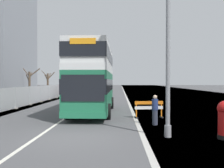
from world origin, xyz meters
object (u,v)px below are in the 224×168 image
at_px(double_decker_bus, 93,78).
at_px(lamppost_foreground, 168,31).
at_px(car_receding_mid, 82,89).
at_px(roadworks_barrier, 149,107).
at_px(car_oncoming_near, 75,91).
at_px(pedestrian_at_kerb, 155,110).

bearing_deg(double_decker_bus, lamppost_foreground, -62.81).
height_order(lamppost_foreground, car_receding_mid, lamppost_foreground).
height_order(double_decker_bus, roadworks_barrier, double_decker_bus).
relative_size(double_decker_bus, car_oncoming_near, 2.54).
xyz_separation_m(double_decker_bus, roadworks_barrier, (3.88, -2.42, -1.91)).
bearing_deg(roadworks_barrier, double_decker_bus, 148.08).
xyz_separation_m(double_decker_bus, lamppost_foreground, (4.03, -7.85, 1.92)).
bearing_deg(pedestrian_at_kerb, roadworks_barrier, 90.60).
xyz_separation_m(roadworks_barrier, pedestrian_at_kerb, (0.03, -2.53, 0.13)).
bearing_deg(car_receding_mid, car_oncoming_near, -88.31).
bearing_deg(lamppost_foreground, double_decker_bus, 117.19).
bearing_deg(pedestrian_at_kerb, car_receding_mid, 106.20).
bearing_deg(lamppost_foreground, car_oncoming_near, 109.14).
distance_m(double_decker_bus, car_receding_mid, 24.48).
relative_size(car_oncoming_near, car_receding_mid, 1.04).
bearing_deg(roadworks_barrier, car_receding_mid, 107.61).
bearing_deg(pedestrian_at_kerb, car_oncoming_near, 111.25).
bearing_deg(lamppost_foreground, pedestrian_at_kerb, 92.52).
xyz_separation_m(car_oncoming_near, pedestrian_at_kerb, (8.18, -21.04, -0.12)).
bearing_deg(double_decker_bus, pedestrian_at_kerb, -51.73).
relative_size(lamppost_foreground, car_oncoming_near, 2.35).
bearing_deg(car_receding_mid, double_decker_bus, -79.36).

